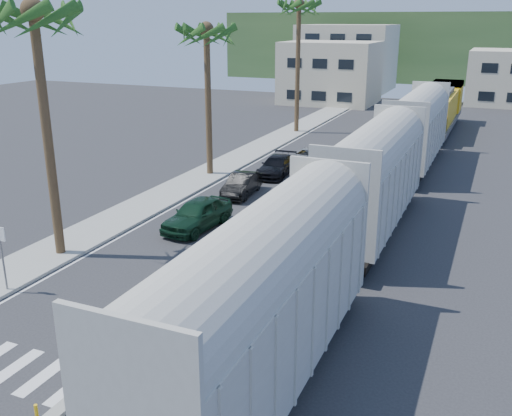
{
  "coord_description": "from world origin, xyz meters",
  "views": [
    {
      "loc": [
        10.61,
        -13.54,
        10.76
      ],
      "look_at": [
        0.17,
        10.74,
        2.0
      ],
      "focal_mm": 40.0,
      "sensor_mm": 36.0,
      "label": 1
    }
  ],
  "objects_px": {
    "street_sign": "(1,248)",
    "cyclist": "(166,332)",
    "car_lead": "(197,214)",
    "car_second": "(242,184)"
  },
  "relations": [
    {
      "from": "street_sign",
      "to": "car_second",
      "type": "xyz_separation_m",
      "value": [
        3.2,
        16.39,
        -1.27
      ]
    },
    {
      "from": "street_sign",
      "to": "cyclist",
      "type": "distance_m",
      "value": 8.64
    },
    {
      "from": "cyclist",
      "to": "street_sign",
      "type": "bearing_deg",
      "value": 58.21
    },
    {
      "from": "car_lead",
      "to": "car_second",
      "type": "relative_size",
      "value": 1.14
    },
    {
      "from": "street_sign",
      "to": "cyclist",
      "type": "relative_size",
      "value": 1.14
    },
    {
      "from": "car_lead",
      "to": "cyclist",
      "type": "distance_m",
      "value": 12.08
    },
    {
      "from": "car_second",
      "to": "cyclist",
      "type": "bearing_deg",
      "value": -78.2
    },
    {
      "from": "street_sign",
      "to": "car_lead",
      "type": "xyz_separation_m",
      "value": [
        3.59,
        9.8,
        -1.15
      ]
    },
    {
      "from": "car_second",
      "to": "car_lead",
      "type": "bearing_deg",
      "value": -91.4
    },
    {
      "from": "car_second",
      "to": "street_sign",
      "type": "bearing_deg",
      "value": -105.85
    }
  ]
}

